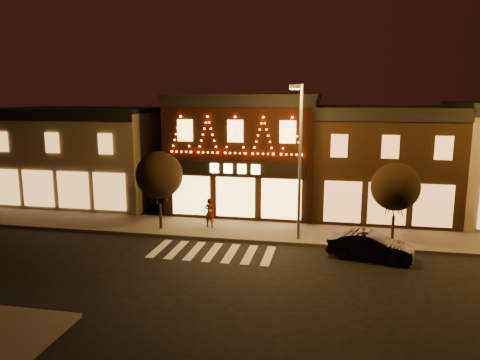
% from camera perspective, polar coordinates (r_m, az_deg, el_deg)
% --- Properties ---
extents(ground, '(120.00, 120.00, 0.00)m').
position_cam_1_polar(ground, '(21.15, -6.25, -12.47)').
color(ground, black).
rests_on(ground, ground).
extents(sidewalk_far, '(44.00, 4.00, 0.15)m').
position_cam_1_polar(sidewalk_far, '(28.05, 2.63, -6.42)').
color(sidewalk_far, '#47423D').
rests_on(sidewalk_far, ground).
extents(building_left, '(12.20, 8.28, 7.30)m').
position_cam_1_polar(building_left, '(37.94, -18.88, 3.02)').
color(building_left, '#7A6D56').
rests_on(building_left, ground).
extents(building_pulp, '(10.20, 8.34, 8.30)m').
position_cam_1_polar(building_pulp, '(33.31, 0.84, 3.49)').
color(building_pulp, black).
rests_on(building_pulp, ground).
extents(building_right_a, '(9.20, 8.28, 7.50)m').
position_cam_1_polar(building_right_a, '(33.02, 17.28, 2.25)').
color(building_right_a, '#342112').
rests_on(building_right_a, ground).
extents(streetlamp_mid, '(0.63, 2.00, 8.69)m').
position_cam_1_polar(streetlamp_mid, '(25.20, 7.40, 3.61)').
color(streetlamp_mid, '#59595E').
rests_on(streetlamp_mid, sidewalk_far).
extents(tree_left, '(2.85, 2.85, 4.77)m').
position_cam_1_polar(tree_left, '(28.12, -10.04, 0.62)').
color(tree_left, black).
rests_on(tree_left, sidewalk_far).
extents(tree_right, '(2.66, 2.66, 4.45)m').
position_cam_1_polar(tree_right, '(26.61, 18.80, -0.82)').
color(tree_right, black).
rests_on(tree_right, sidewalk_far).
extents(dark_sedan, '(4.43, 2.29, 1.39)m').
position_cam_1_polar(dark_sedan, '(24.41, 15.89, -7.90)').
color(dark_sedan, black).
rests_on(dark_sedan, ground).
extents(pedestrian, '(0.74, 0.55, 1.83)m').
position_cam_1_polar(pedestrian, '(28.50, -3.80, -4.08)').
color(pedestrian, gray).
rests_on(pedestrian, sidewalk_far).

